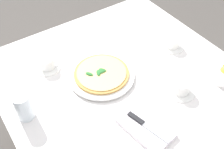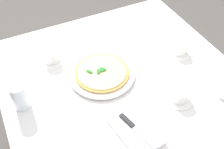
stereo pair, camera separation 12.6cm
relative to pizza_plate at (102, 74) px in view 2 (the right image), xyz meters
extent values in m
cube|color=white|center=(0.06, 0.07, -0.02)|extent=(1.07, 1.07, 0.02)
cube|color=white|center=(0.06, -0.46, -0.17)|extent=(1.07, 0.01, 0.28)
cube|color=white|center=(0.06, 0.61, -0.17)|extent=(1.07, 0.01, 0.28)
cube|color=white|center=(-0.47, 0.07, -0.17)|extent=(0.01, 1.07, 0.28)
cylinder|color=brown|center=(-0.38, -0.37, -0.39)|extent=(0.06, 0.06, 0.71)
cylinder|color=brown|center=(-0.38, 0.52, -0.39)|extent=(0.06, 0.06, 0.71)
cylinder|color=white|center=(0.00, 0.00, -0.01)|extent=(0.18, 0.18, 0.01)
cylinder|color=white|center=(0.00, 0.00, 0.00)|extent=(0.31, 0.31, 0.01)
cylinder|color=#C68E47|center=(0.00, 0.00, 0.01)|extent=(0.25, 0.25, 0.01)
cylinder|color=#EFD17A|center=(0.00, 0.00, 0.02)|extent=(0.23, 0.23, 0.00)
ellipsoid|color=#2D7533|center=(0.00, -0.02, 0.02)|extent=(0.04, 0.03, 0.01)
ellipsoid|color=#2D7533|center=(-0.02, -0.05, 0.02)|extent=(0.04, 0.03, 0.01)
ellipsoid|color=#2D7533|center=(0.00, 0.00, 0.02)|extent=(0.04, 0.04, 0.01)
ellipsoid|color=#2D7533|center=(-0.01, 0.01, 0.02)|extent=(0.04, 0.03, 0.01)
ellipsoid|color=#2D7533|center=(0.00, 0.00, 0.02)|extent=(0.02, 0.04, 0.01)
cylinder|color=white|center=(-0.20, -0.18, -0.01)|extent=(0.13, 0.13, 0.01)
cylinder|color=white|center=(-0.20, -0.18, 0.02)|extent=(0.08, 0.08, 0.06)
torus|color=white|center=(-0.22, -0.14, 0.03)|extent=(0.02, 0.03, 0.03)
cylinder|color=black|center=(-0.20, -0.18, 0.05)|extent=(0.07, 0.07, 0.00)
cylinder|color=white|center=(0.27, 0.24, -0.01)|extent=(0.13, 0.13, 0.01)
cylinder|color=white|center=(0.27, 0.24, 0.02)|extent=(0.08, 0.08, 0.06)
torus|color=white|center=(0.22, 0.22, 0.03)|extent=(0.04, 0.02, 0.03)
cylinder|color=black|center=(0.27, 0.24, 0.05)|extent=(0.07, 0.07, 0.00)
cylinder|color=white|center=(0.02, 0.42, -0.01)|extent=(0.13, 0.13, 0.01)
cylinder|color=white|center=(0.02, 0.42, 0.02)|extent=(0.08, 0.08, 0.05)
torus|color=white|center=(-0.02, 0.45, 0.02)|extent=(0.03, 0.03, 0.03)
cylinder|color=black|center=(0.02, 0.42, 0.04)|extent=(0.07, 0.07, 0.00)
cylinder|color=white|center=(0.01, -0.37, 0.05)|extent=(0.07, 0.07, 0.12)
cylinder|color=silver|center=(0.01, -0.37, 0.03)|extent=(0.06, 0.06, 0.08)
cube|color=white|center=(0.33, -0.01, 0.00)|extent=(0.24, 0.16, 0.02)
cube|color=silver|center=(0.38, 0.00, 0.01)|extent=(0.12, 0.05, 0.01)
cube|color=black|center=(0.29, -0.02, 0.01)|extent=(0.08, 0.04, 0.01)
camera|label=1|loc=(0.76, -0.46, 0.92)|focal=44.22mm
camera|label=2|loc=(0.82, -0.35, 0.92)|focal=44.22mm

